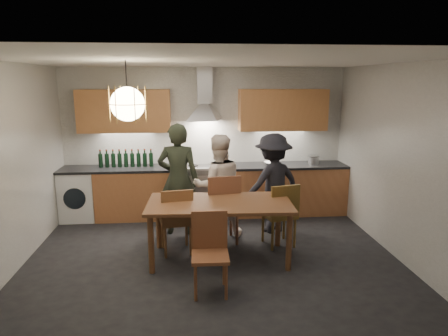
{
  "coord_description": "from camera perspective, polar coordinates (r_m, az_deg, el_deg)",
  "views": [
    {
      "loc": [
        -0.3,
        -4.9,
        2.37
      ],
      "look_at": [
        0.18,
        0.4,
        1.2
      ],
      "focal_mm": 32.0,
      "sensor_mm": 36.0,
      "label": 1
    }
  ],
  "objects": [
    {
      "name": "ground",
      "position": [
        5.45,
        -1.53,
        -13.38
      ],
      "size": [
        5.0,
        5.0,
        0.0
      ],
      "primitive_type": "plane",
      "color": "black",
      "rests_on": "ground"
    },
    {
      "name": "room_shell",
      "position": [
        4.95,
        -1.65,
        4.7
      ],
      "size": [
        5.02,
        4.52,
        2.61
      ],
      "color": "silver",
      "rests_on": "ground"
    },
    {
      "name": "counter_run",
      "position": [
        7.12,
        -2.38,
        -3.25
      ],
      "size": [
        5.0,
        0.62,
        0.9
      ],
      "color": "#C57C4C",
      "rests_on": "ground"
    },
    {
      "name": "range_stove",
      "position": [
        7.11,
        -2.57,
        -3.33
      ],
      "size": [
        0.9,
        0.6,
        0.92
      ],
      "color": "silver",
      "rests_on": "ground"
    },
    {
      "name": "wall_fixtures",
      "position": [
        6.99,
        -2.73,
        8.32
      ],
      "size": [
        4.3,
        0.54,
        1.1
      ],
      "color": "tan",
      "rests_on": "ground"
    },
    {
      "name": "pendant_lamp",
      "position": [
        4.85,
        -13.61,
        8.88
      ],
      "size": [
        0.43,
        0.43,
        0.7
      ],
      "color": "black",
      "rests_on": "ground"
    },
    {
      "name": "dining_table",
      "position": [
        5.32,
        -0.65,
        -5.82
      ],
      "size": [
        1.94,
        1.04,
        0.8
      ],
      "rotation": [
        0.0,
        0.0,
        -0.05
      ],
      "color": "brown",
      "rests_on": "ground"
    },
    {
      "name": "chair_back_left",
      "position": [
        5.53,
        -6.78,
        -6.97
      ],
      "size": [
        0.5,
        0.5,
        0.95
      ],
      "rotation": [
        0.0,
        0.0,
        3.31
      ],
      "color": "brown",
      "rests_on": "ground"
    },
    {
      "name": "chair_back_mid",
      "position": [
        5.82,
        -0.18,
        -5.26
      ],
      "size": [
        0.53,
        0.53,
        1.05
      ],
      "rotation": [
        0.0,
        0.0,
        3.27
      ],
      "color": "brown",
      "rests_on": "ground"
    },
    {
      "name": "chair_back_right",
      "position": [
        5.79,
        8.25,
        -6.12
      ],
      "size": [
        0.51,
        0.51,
        0.95
      ],
      "rotation": [
        0.0,
        0.0,
        3.36
      ],
      "color": "brown",
      "rests_on": "ground"
    },
    {
      "name": "chair_front",
      "position": [
        4.62,
        -2.03,
        -11.13
      ],
      "size": [
        0.42,
        0.42,
        0.92
      ],
      "rotation": [
        0.0,
        0.0,
        -0.02
      ],
      "color": "brown",
      "rests_on": "ground"
    },
    {
      "name": "person_left",
      "position": [
        6.2,
        -6.55,
        -1.64
      ],
      "size": [
        0.68,
        0.49,
        1.75
      ],
      "primitive_type": "imported",
      "rotation": [
        0.0,
        0.0,
        3.02
      ],
      "color": "black",
      "rests_on": "ground"
    },
    {
      "name": "person_mid",
      "position": [
        6.1,
        -0.86,
        -2.57
      ],
      "size": [
        0.83,
        0.67,
        1.59
      ],
      "primitive_type": "imported",
      "rotation": [
        0.0,
        0.0,
        3.24
      ],
      "color": "silver",
      "rests_on": "ground"
    },
    {
      "name": "person_right",
      "position": [
        6.35,
        6.96,
        -2.14
      ],
      "size": [
        1.16,
        0.94,
        1.57
      ],
      "primitive_type": "imported",
      "rotation": [
        0.0,
        0.0,
        3.55
      ],
      "color": "black",
      "rests_on": "ground"
    },
    {
      "name": "mixing_bowl",
      "position": [
        7.09,
        6.83,
        0.63
      ],
      "size": [
        0.34,
        0.34,
        0.06
      ],
      "primitive_type": "imported",
      "rotation": [
        0.0,
        0.0,
        0.35
      ],
      "color": "silver",
      "rests_on": "counter_run"
    },
    {
      "name": "stock_pot",
      "position": [
        7.35,
        12.65,
        1.12
      ],
      "size": [
        0.23,
        0.23,
        0.14
      ],
      "primitive_type": "cylinder",
      "rotation": [
        0.0,
        0.0,
        -0.18
      ],
      "color": "#BCBBBF",
      "rests_on": "counter_run"
    },
    {
      "name": "wine_bottles",
      "position": [
        7.12,
        -13.84,
        1.37
      ],
      "size": [
        0.94,
        0.07,
        0.3
      ],
      "color": "black",
      "rests_on": "counter_run"
    }
  ]
}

